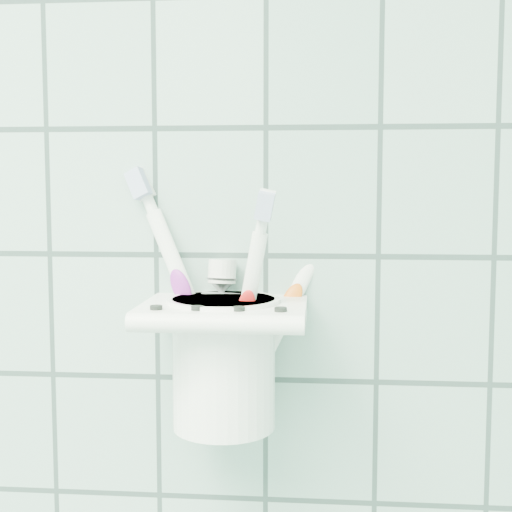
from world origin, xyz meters
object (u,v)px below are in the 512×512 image
at_px(toothbrush_blue, 236,289).
at_px(toothpaste_tube, 216,324).
at_px(toothbrush_pink, 235,279).
at_px(cup, 224,358).
at_px(toothbrush_orange, 227,297).
at_px(holder_bracket, 224,314).

relative_size(toothbrush_blue, toothpaste_tube, 1.55).
height_order(toothbrush_pink, toothpaste_tube, toothbrush_pink).
bearing_deg(cup, toothbrush_blue, 39.60).
bearing_deg(toothbrush_pink, cup, -144.10).
xyz_separation_m(cup, toothbrush_orange, (0.00, 0.01, 0.05)).
height_order(toothbrush_blue, toothbrush_orange, toothbrush_blue).
bearing_deg(toothpaste_tube, toothbrush_blue, -37.69).
bearing_deg(toothbrush_pink, toothbrush_orange, 140.47).
xyz_separation_m(toothbrush_pink, toothpaste_tube, (-0.02, 0.01, -0.04)).
bearing_deg(toothbrush_orange, cup, -95.86).
height_order(cup, toothbrush_blue, toothbrush_blue).
distance_m(holder_bracket, toothbrush_pink, 0.03).
bearing_deg(toothbrush_orange, toothbrush_pink, -49.59).
bearing_deg(toothbrush_orange, holder_bracket, -90.82).
relative_size(toothbrush_pink, toothbrush_orange, 1.15).
relative_size(toothbrush_orange, toothpaste_tube, 1.48).
distance_m(cup, toothbrush_blue, 0.06).
distance_m(cup, toothbrush_orange, 0.05).
distance_m(toothbrush_pink, toothbrush_blue, 0.01).
distance_m(toothbrush_blue, toothbrush_orange, 0.01).
xyz_separation_m(toothbrush_pink, toothbrush_blue, (-0.00, 0.00, -0.01)).
height_order(holder_bracket, toothbrush_orange, toothbrush_orange).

